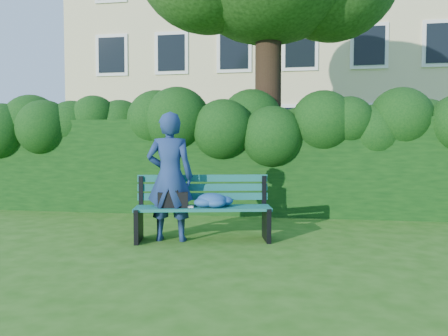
# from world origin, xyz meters

# --- Properties ---
(ground) EXTENTS (80.00, 80.00, 0.00)m
(ground) POSITION_xyz_m (0.00, 0.00, 0.00)
(ground) COLOR #245912
(ground) RESTS_ON ground
(apartment_building) EXTENTS (16.00, 8.08, 12.00)m
(apartment_building) POSITION_xyz_m (-0.00, 13.99, 6.00)
(apartment_building) COLOR beige
(apartment_building) RESTS_ON ground
(hedge) EXTENTS (10.00, 1.00, 1.80)m
(hedge) POSITION_xyz_m (0.00, 2.20, 0.90)
(hedge) COLOR black
(hedge) RESTS_ON ground
(park_bench) EXTENTS (1.92, 0.94, 0.89)m
(park_bench) POSITION_xyz_m (-0.16, -0.36, 0.49)
(park_bench) COLOR #10504E
(park_bench) RESTS_ON ground
(man_reading) EXTENTS (0.68, 0.48, 1.76)m
(man_reading) POSITION_xyz_m (-0.57, -0.45, 0.88)
(man_reading) COLOR navy
(man_reading) RESTS_ON ground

